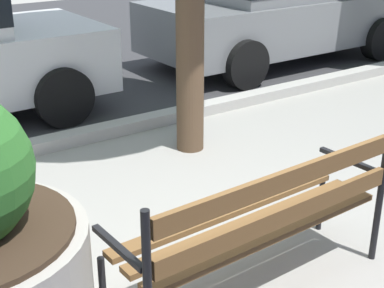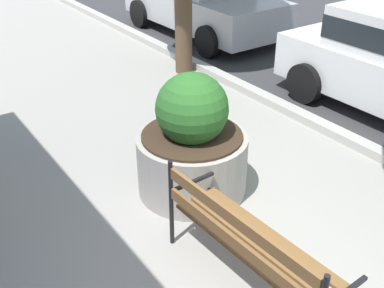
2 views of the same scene
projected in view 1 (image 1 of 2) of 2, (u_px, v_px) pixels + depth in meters
ground_plane at (290, 283)px, 3.57m from camera, size 80.00×80.00×0.00m
curb_stone at (91, 134)px, 5.76m from camera, size 60.00×0.20×0.12m
park_bench at (263, 217)px, 3.25m from camera, size 1.82×0.60×0.95m
parked_car_grey at (276, 5)px, 8.42m from camera, size 4.12×1.95×1.56m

